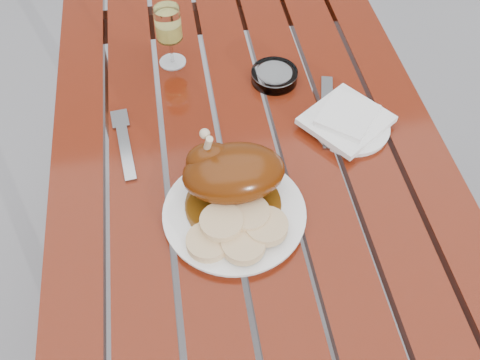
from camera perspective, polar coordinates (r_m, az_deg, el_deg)
name	(u,v)px	position (r m, az deg, el deg)	size (l,w,h in m)	color
ground	(245,300)	(1.74, 0.54, -12.69)	(60.00, 60.00, 0.00)	slate
table	(246,237)	(1.41, 0.65, -6.10)	(0.80, 1.20, 0.75)	maroon
dinner_plate	(234,214)	(0.98, -0.60, -3.64)	(0.26, 0.26, 0.02)	white
roast_duck	(230,173)	(0.97, -1.06, 0.80)	(0.19, 0.18, 0.14)	#59310A
bread_dumplings	(238,229)	(0.93, -0.26, -5.30)	(0.18, 0.13, 0.03)	#DCBA86
wine_glass	(170,37)	(1.25, -7.52, 14.90)	(0.06, 0.06, 0.15)	#F6EF6F
side_plate	(351,127)	(1.15, 11.78, 5.53)	(0.16, 0.16, 0.01)	white
napkin	(346,120)	(1.14, 11.27, 6.29)	(0.16, 0.15, 0.01)	white
ashtray	(274,76)	(1.23, 3.68, 11.03)	(0.11, 0.11, 0.03)	#B2B7BC
fork	(125,147)	(1.12, -12.16, 3.49)	(0.02, 0.18, 0.01)	gray
knife	(327,116)	(1.17, 9.26, 6.71)	(0.02, 0.19, 0.01)	gray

